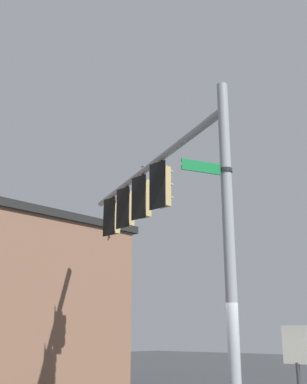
{
  "coord_description": "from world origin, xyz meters",
  "views": [
    {
      "loc": [
        5.26,
        -7.49,
        1.94
      ],
      "look_at": [
        -3.25,
        1.3,
        5.56
      ],
      "focal_mm": 45.2,
      "sensor_mm": 36.0,
      "label": 1
    }
  ],
  "objects_px": {
    "historical_marker": "(297,362)",
    "street_name_sign": "(213,169)",
    "traffic_light_arm_end": "(114,218)",
    "traffic_light_mid_inner": "(144,198)",
    "bird_flying": "(143,166)",
    "traffic_light_mid_outer": "(127,209)",
    "traffic_light_nearest_pole": "(163,186)"
  },
  "relations": [
    {
      "from": "bird_flying",
      "to": "historical_marker",
      "type": "height_order",
      "value": "bird_flying"
    },
    {
      "from": "traffic_light_nearest_pole",
      "to": "historical_marker",
      "type": "distance_m",
      "value": 5.16
    },
    {
      "from": "historical_marker",
      "to": "street_name_sign",
      "type": "bearing_deg",
      "value": -96.58
    },
    {
      "from": "street_name_sign",
      "to": "bird_flying",
      "type": "relative_size",
      "value": 3.58
    },
    {
      "from": "traffic_light_nearest_pole",
      "to": "traffic_light_mid_inner",
      "type": "height_order",
      "value": "same"
    },
    {
      "from": "traffic_light_mid_inner",
      "to": "street_name_sign",
      "type": "bearing_deg",
      "value": -26.02
    },
    {
      "from": "traffic_light_arm_end",
      "to": "street_name_sign",
      "type": "height_order",
      "value": "traffic_light_arm_end"
    },
    {
      "from": "street_name_sign",
      "to": "traffic_light_nearest_pole",
      "type": "bearing_deg",
      "value": 152.24
    },
    {
      "from": "traffic_light_mid_inner",
      "to": "traffic_light_arm_end",
      "type": "relative_size",
      "value": 1.0
    },
    {
      "from": "traffic_light_mid_outer",
      "to": "street_name_sign",
      "type": "relative_size",
      "value": 1.25
    },
    {
      "from": "street_name_sign",
      "to": "bird_flying",
      "type": "xyz_separation_m",
      "value": [
        -7.16,
        5.11,
        3.12
      ]
    },
    {
      "from": "traffic_light_mid_inner",
      "to": "bird_flying",
      "type": "height_order",
      "value": "bird_flying"
    },
    {
      "from": "traffic_light_mid_inner",
      "to": "traffic_light_arm_end",
      "type": "bearing_deg",
      "value": 158.2
    },
    {
      "from": "traffic_light_arm_end",
      "to": "street_name_sign",
      "type": "xyz_separation_m",
      "value": [
        6.1,
        -2.78,
        -0.52
      ]
    },
    {
      "from": "traffic_light_nearest_pole",
      "to": "traffic_light_mid_outer",
      "type": "distance_m",
      "value": 2.48
    },
    {
      "from": "traffic_light_arm_end",
      "to": "traffic_light_mid_outer",
      "type": "bearing_deg",
      "value": -21.8
    },
    {
      "from": "traffic_light_arm_end",
      "to": "historical_marker",
      "type": "height_order",
      "value": "traffic_light_arm_end"
    },
    {
      "from": "traffic_light_mid_outer",
      "to": "street_name_sign",
      "type": "distance_m",
      "value": 5.49
    },
    {
      "from": "traffic_light_mid_outer",
      "to": "traffic_light_arm_end",
      "type": "bearing_deg",
      "value": 158.2
    },
    {
      "from": "traffic_light_mid_inner",
      "to": "street_name_sign",
      "type": "distance_m",
      "value": 4.26
    },
    {
      "from": "traffic_light_mid_inner",
      "to": "street_name_sign",
      "type": "xyz_separation_m",
      "value": [
        3.8,
        -1.86,
        -0.52
      ]
    },
    {
      "from": "bird_flying",
      "to": "traffic_light_arm_end",
      "type": "bearing_deg",
      "value": -65.74
    },
    {
      "from": "street_name_sign",
      "to": "historical_marker",
      "type": "xyz_separation_m",
      "value": [
        0.26,
        2.25,
        -3.65
      ]
    },
    {
      "from": "traffic_light_mid_outer",
      "to": "bird_flying",
      "type": "xyz_separation_m",
      "value": [
        -2.2,
        2.79,
        2.6
      ]
    },
    {
      "from": "traffic_light_nearest_pole",
      "to": "traffic_light_arm_end",
      "type": "relative_size",
      "value": 1.0
    },
    {
      "from": "traffic_light_mid_outer",
      "to": "historical_marker",
      "type": "relative_size",
      "value": 0.62
    },
    {
      "from": "bird_flying",
      "to": "historical_marker",
      "type": "bearing_deg",
      "value": -21.12
    },
    {
      "from": "street_name_sign",
      "to": "historical_marker",
      "type": "bearing_deg",
      "value": 83.42
    },
    {
      "from": "traffic_light_mid_outer",
      "to": "street_name_sign",
      "type": "bearing_deg",
      "value": -25.06
    },
    {
      "from": "bird_flying",
      "to": "historical_marker",
      "type": "xyz_separation_m",
      "value": [
        7.42,
        -2.86,
        -6.77
      ]
    },
    {
      "from": "traffic_light_mid_inner",
      "to": "traffic_light_arm_end",
      "type": "distance_m",
      "value": 2.48
    },
    {
      "from": "traffic_light_mid_inner",
      "to": "traffic_light_mid_outer",
      "type": "height_order",
      "value": "same"
    }
  ]
}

